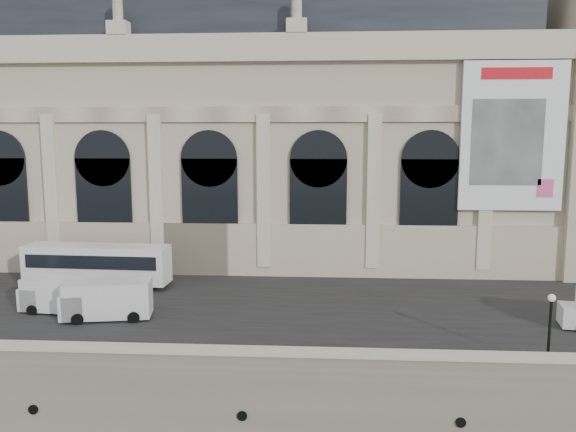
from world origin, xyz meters
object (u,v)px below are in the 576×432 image
at_px(van_c, 103,300).
at_px(bus_left, 97,264).
at_px(van_b, 58,295).
at_px(lamp_right, 550,331).

bearing_deg(van_c, bus_left, 114.48).
relative_size(van_b, van_c, 0.94).
relative_size(bus_left, lamp_right, 2.98).
height_order(van_b, van_c, van_c).
bearing_deg(bus_left, van_c, -65.52).
bearing_deg(bus_left, lamp_right, -24.84).
height_order(bus_left, lamp_right, lamp_right).
height_order(van_b, lamp_right, lamp_right).
distance_m(van_b, van_c, 4.23).
bearing_deg(van_c, lamp_right, -13.01).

